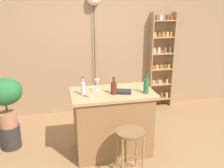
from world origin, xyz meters
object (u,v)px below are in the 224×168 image
at_px(spice_shelf, 161,60).
at_px(bottle_olive_oil, 113,88).
at_px(bottle_soda_blue, 146,86).
at_px(wine_glass_center, 92,91).
at_px(cookbook, 124,92).
at_px(bar_stool, 130,142).
at_px(wine_glass_left, 97,82).
at_px(plant_stool, 10,136).
at_px(potted_plant, 5,96).
at_px(bottle_wine_red, 83,88).

xyz_separation_m(spice_shelf, bottle_olive_oil, (-1.35, -1.57, 0.04)).
xyz_separation_m(bottle_soda_blue, wine_glass_center, (-0.76, -0.05, 0.01)).
bearing_deg(cookbook, bar_stool, -77.27).
bearing_deg(wine_glass_left, plant_stool, 165.46).
distance_m(bottle_olive_oil, cookbook, 0.17).
bearing_deg(spice_shelf, bar_stool, -120.98).
bearing_deg(bottle_soda_blue, plant_stool, 162.76).
xyz_separation_m(potted_plant, cookbook, (1.65, -0.52, 0.12)).
relative_size(wine_glass_left, cookbook, 0.78).
bearing_deg(potted_plant, bar_stool, -33.81).
distance_m(bar_stool, potted_plant, 1.95).
bearing_deg(wine_glass_center, wine_glass_left, 68.43).
height_order(bar_stool, plant_stool, bar_stool).
bearing_deg(wine_glass_center, bottle_soda_blue, 3.86).
xyz_separation_m(bottle_wine_red, cookbook, (0.56, -0.04, -0.08)).
height_order(bar_stool, bottle_soda_blue, bottle_soda_blue).
bearing_deg(bottle_olive_oil, bar_stool, -80.19).
xyz_separation_m(bottle_soda_blue, bottle_olive_oil, (-0.44, 0.07, -0.02)).
relative_size(spice_shelf, plant_stool, 5.34).
xyz_separation_m(bar_stool, plant_stool, (-1.59, 1.07, -0.31)).
height_order(bottle_soda_blue, wine_glass_left, bottle_soda_blue).
distance_m(potted_plant, bottle_olive_oil, 1.60).
xyz_separation_m(plant_stool, bottle_olive_oil, (1.50, -0.53, 0.86)).
bearing_deg(wine_glass_center, potted_plant, 151.08).
bearing_deg(bar_stool, wine_glass_left, 111.27).
bearing_deg(bar_stool, plant_stool, 146.19).
xyz_separation_m(bottle_olive_oil, wine_glass_left, (-0.19, 0.19, 0.03)).
distance_m(potted_plant, bottle_wine_red, 1.21).
bearing_deg(spice_shelf, bottle_soda_blue, -119.04).
bearing_deg(bottle_wine_red, potted_plant, 156.04).
relative_size(bottle_soda_blue, bottle_olive_oil, 1.24).
relative_size(wine_glass_left, wine_glass_center, 1.00).
bearing_deg(spice_shelf, cookbook, -127.72).
bearing_deg(cookbook, potted_plant, -178.87).
bearing_deg(potted_plant, wine_glass_left, -14.54).
relative_size(bottle_olive_oil, wine_glass_center, 1.47).
bearing_deg(bottle_soda_blue, bar_stool, -127.25).
bearing_deg(potted_plant, cookbook, -17.55).
xyz_separation_m(potted_plant, wine_glass_left, (1.31, -0.34, 0.22)).
relative_size(spice_shelf, bottle_wine_red, 7.57).
height_order(plant_stool, wine_glass_center, wine_glass_center).
xyz_separation_m(bottle_soda_blue, cookbook, (-0.29, 0.08, -0.09)).
distance_m(bar_stool, wine_glass_left, 0.97).
relative_size(spice_shelf, bottle_soda_blue, 6.52).
distance_m(plant_stool, bottle_soda_blue, 2.22).
distance_m(wine_glass_left, wine_glass_center, 0.34).
bearing_deg(bottle_wine_red, bar_stool, -49.16).
distance_m(spice_shelf, plant_stool, 3.15).
relative_size(bar_stool, bottle_olive_oil, 2.72).
height_order(bottle_wine_red, cookbook, bottle_wine_red).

